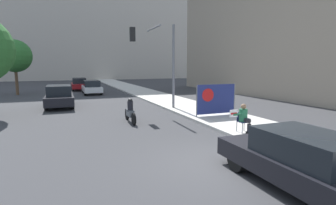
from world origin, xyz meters
name	(u,v)px	position (x,y,z in m)	size (l,w,h in m)	color
ground_plane	(218,165)	(0.00, 0.00, 0.00)	(160.00, 160.00, 0.00)	#38383A
sidewalk_curb	(162,98)	(3.86, 15.00, 0.06)	(3.51, 90.00, 0.13)	beige
building_backdrop_right	(313,4)	(17.43, 12.05, 8.51)	(10.00, 32.00, 17.01)	gray
seated_protester	(244,117)	(2.76, 2.43, 0.75)	(0.92, 0.77, 1.18)	#474C56
protest_banner	(216,99)	(3.72, 6.15, 1.04)	(2.47, 0.06, 1.73)	slate
traffic_light_pole	(158,52)	(1.60, 9.67, 3.75)	(2.91, 2.68, 5.35)	slate
parked_car_curbside	(303,160)	(1.00, -1.99, 0.69)	(1.77, 4.31, 1.36)	black
car_on_road_nearest	(59,96)	(-4.40, 13.60, 0.76)	(1.82, 4.66, 1.53)	black
car_on_road_midblock	(92,87)	(-1.42, 21.88, 0.71)	(1.74, 4.61, 1.40)	white
car_on_road_distant	(79,84)	(-2.39, 26.92, 0.73)	(1.70, 4.38, 1.47)	maroon
motorcycle_on_road	(130,112)	(-0.99, 6.65, 0.53)	(0.28, 2.05, 1.23)	#565B60
street_tree_midblock	(15,56)	(-8.45, 23.60, 3.85)	(3.20, 3.20, 5.47)	brown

